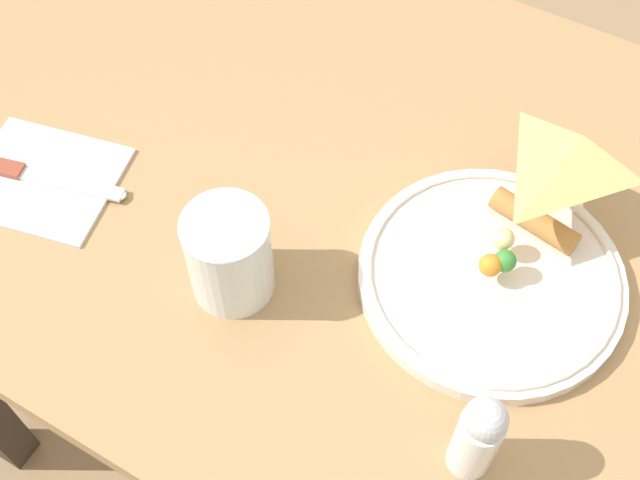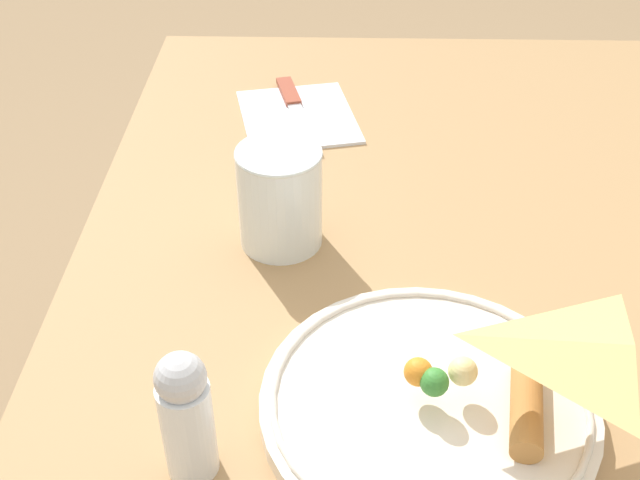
# 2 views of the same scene
# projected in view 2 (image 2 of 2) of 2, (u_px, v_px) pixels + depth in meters

# --- Properties ---
(dining_table) EXTENTS (1.15, 0.73, 0.74)m
(dining_table) POSITION_uv_depth(u_px,v_px,m) (443.00, 381.00, 0.80)
(dining_table) COLOR #A87F51
(dining_table) RESTS_ON ground_plane
(plate_pizza) EXTENTS (0.26, 0.26, 0.05)m
(plate_pizza) POSITION_uv_depth(u_px,v_px,m) (433.00, 402.00, 0.61)
(plate_pizza) COLOR silver
(plate_pizza) RESTS_ON dining_table
(milk_glass) EXTENTS (0.08, 0.08, 0.10)m
(milk_glass) POSITION_uv_depth(u_px,v_px,m) (280.00, 200.00, 0.77)
(milk_glass) COLOR white
(milk_glass) RESTS_ON dining_table
(napkin_folded) EXTENTS (0.18, 0.17, 0.00)m
(napkin_folded) POSITION_uv_depth(u_px,v_px,m) (298.00, 117.00, 0.99)
(napkin_folded) COLOR silver
(napkin_folded) RESTS_ON dining_table
(butter_knife) EXTENTS (0.19, 0.07, 0.01)m
(butter_knife) POSITION_uv_depth(u_px,v_px,m) (296.00, 110.00, 1.00)
(butter_knife) COLOR #99422D
(butter_knife) RESTS_ON napkin_folded
(salt_shaker) EXTENTS (0.04, 0.04, 0.11)m
(salt_shaker) POSITION_uv_depth(u_px,v_px,m) (186.00, 415.00, 0.55)
(salt_shaker) COLOR white
(salt_shaker) RESTS_ON dining_table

